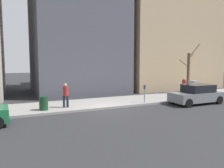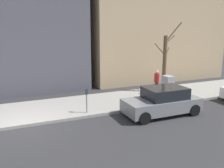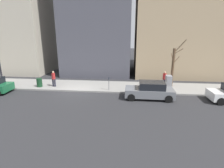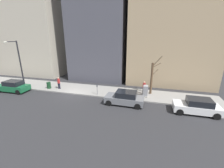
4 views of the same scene
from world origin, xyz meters
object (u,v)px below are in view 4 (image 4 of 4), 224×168
object	(u,v)px
pedestrian_near_meter	(144,87)
office_tower_right	(38,2)
bare_tree	(152,77)
pedestrian_midblock	(59,82)
parking_meter	(97,88)
trash_bin	(49,85)
utility_box	(145,91)
office_tower_left	(172,27)
parked_car_green	(13,86)
parked_car_grey	(125,98)
streetlamp	(18,61)
parked_car_white	(197,106)

from	to	relation	value
pedestrian_near_meter	office_tower_right	xyz separation A→B (m)	(9.56, 21.93, 12.59)
bare_tree	office_tower_right	size ratio (longest dim) A/B	0.18
pedestrian_near_meter	pedestrian_midblock	xyz separation A→B (m)	(-1.12, 11.62, 0.00)
parking_meter	trash_bin	bearing A→B (deg)	86.55
utility_box	pedestrian_near_meter	world-z (taller)	pedestrian_near_meter
parking_meter	pedestrian_midblock	xyz separation A→B (m)	(0.68, 5.96, 0.11)
office_tower_left	pedestrian_midblock	bearing A→B (deg)	125.41
parked_car_green	office_tower_left	world-z (taller)	office_tower_left
parked_car_grey	pedestrian_midblock	world-z (taller)	pedestrian_midblock
parked_car_grey	parked_car_green	world-z (taller)	same
utility_box	office_tower_left	bearing A→B (deg)	-16.43
parking_meter	streetlamp	world-z (taller)	streetlamp
parked_car_grey	parked_car_green	size ratio (longest dim) A/B	0.99
streetlamp	parked_car_green	bearing A→B (deg)	172.49
parked_car_white	office_tower_left	distance (m)	15.34
utility_box	office_tower_right	world-z (taller)	office_tower_right
parked_car_white	pedestrian_midblock	xyz separation A→B (m)	(2.37, 16.91, 0.35)
parked_car_grey	parked_car_white	bearing A→B (deg)	-90.63
utility_box	office_tower_left	world-z (taller)	office_tower_left
parked_car_white	utility_box	size ratio (longest dim) A/B	2.95
parked_car_grey	utility_box	bearing A→B (deg)	-40.31
parked_car_white	bare_tree	xyz separation A→B (m)	(3.86, 4.43, 1.56)
utility_box	bare_tree	distance (m)	2.05
parking_meter	pedestrian_midblock	size ratio (longest dim) A/B	0.81
parking_meter	parked_car_white	bearing A→B (deg)	-98.76
streetlamp	bare_tree	bearing A→B (deg)	-82.55
office_tower_right	bare_tree	bearing A→B (deg)	-111.97
utility_box	bare_tree	world-z (taller)	bare_tree
streetlamp	pedestrian_midblock	world-z (taller)	streetlamp
pedestrian_midblock	trash_bin	bearing A→B (deg)	-159.11
office_tower_left	pedestrian_near_meter	bearing A→B (deg)	160.75
parked_car_grey	office_tower_left	xyz separation A→B (m)	(12.84, -5.15, 7.91)
parked_car_green	office_tower_right	size ratio (longest dim) A/B	0.16
trash_bin	parked_car_white	bearing A→B (deg)	-96.62
bare_tree	office_tower_left	size ratio (longest dim) A/B	0.28
bare_tree	parking_meter	bearing A→B (deg)	108.43
office_tower_left	parked_car_white	bearing A→B (deg)	-171.38
pedestrian_midblock	parked_car_white	bearing A→B (deg)	4.01
utility_box	pedestrian_midblock	bearing A→B (deg)	90.80
parking_meter	bare_tree	xyz separation A→B (m)	(2.17, -6.51, 1.31)
parked_car_grey	bare_tree	size ratio (longest dim) A/B	0.86
office_tower_left	bare_tree	bearing A→B (deg)	164.94
trash_bin	office_tower_right	distance (m)	19.18
parked_car_green	pedestrian_near_meter	xyz separation A→B (m)	(3.36, -17.21, 0.35)
parking_meter	office_tower_left	world-z (taller)	office_tower_left
parking_meter	office_tower_right	bearing A→B (deg)	55.07
parked_car_green	parking_meter	bearing A→B (deg)	-84.48
parked_car_white	office_tower_right	world-z (taller)	office_tower_right
pedestrian_near_meter	office_tower_left	bearing A→B (deg)	26.48
parked_car_white	utility_box	bearing A→B (deg)	62.74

